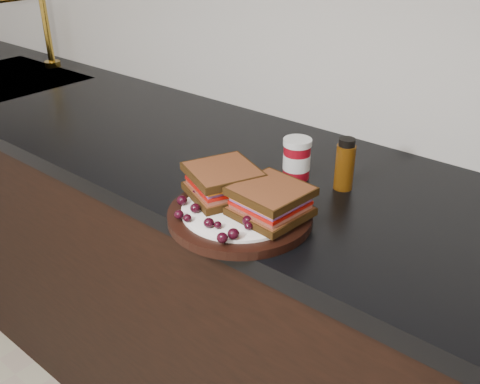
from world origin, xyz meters
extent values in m
cube|color=black|center=(0.00, 1.70, 0.43)|extent=(3.96, 0.58, 0.86)
cube|color=black|center=(0.00, 1.70, 0.88)|extent=(3.98, 0.60, 0.04)
cylinder|color=black|center=(0.23, 1.49, 0.91)|extent=(0.28, 0.28, 0.02)
ellipsoid|color=black|center=(0.13, 1.43, 0.93)|extent=(0.02, 0.02, 0.02)
ellipsoid|color=black|center=(0.17, 1.42, 0.93)|extent=(0.02, 0.02, 0.02)
ellipsoid|color=black|center=(0.16, 1.39, 0.93)|extent=(0.02, 0.02, 0.02)
ellipsoid|color=black|center=(0.18, 1.39, 0.93)|extent=(0.02, 0.02, 0.01)
ellipsoid|color=black|center=(0.23, 1.40, 0.93)|extent=(0.02, 0.02, 0.02)
ellipsoid|color=black|center=(0.24, 1.41, 0.93)|extent=(0.01, 0.01, 0.01)
ellipsoid|color=black|center=(0.28, 1.38, 0.93)|extent=(0.02, 0.02, 0.02)
ellipsoid|color=black|center=(0.28, 1.40, 0.93)|extent=(0.02, 0.02, 0.02)
ellipsoid|color=black|center=(0.28, 1.44, 0.93)|extent=(0.02, 0.02, 0.02)
ellipsoid|color=black|center=(0.28, 1.45, 0.93)|extent=(0.02, 0.02, 0.02)
ellipsoid|color=black|center=(0.31, 1.49, 0.93)|extent=(0.02, 0.02, 0.02)
ellipsoid|color=black|center=(0.28, 1.50, 0.93)|extent=(0.02, 0.02, 0.02)
ellipsoid|color=black|center=(0.30, 1.52, 0.93)|extent=(0.02, 0.02, 0.02)
ellipsoid|color=black|center=(0.17, 1.55, 0.93)|extent=(0.02, 0.02, 0.02)
ellipsoid|color=black|center=(0.15, 1.52, 0.93)|extent=(0.02, 0.02, 0.01)
ellipsoid|color=black|center=(0.16, 1.49, 0.93)|extent=(0.02, 0.02, 0.02)
ellipsoid|color=black|center=(0.13, 1.47, 0.93)|extent=(0.02, 0.02, 0.02)
ellipsoid|color=black|center=(0.18, 1.53, 0.93)|extent=(0.02, 0.02, 0.02)
ellipsoid|color=black|center=(0.15, 1.52, 0.93)|extent=(0.02, 0.02, 0.02)
ellipsoid|color=black|center=(0.14, 1.51, 0.93)|extent=(0.02, 0.02, 0.02)
cylinder|color=maroon|center=(0.20, 1.71, 0.95)|extent=(0.08, 0.08, 0.09)
cylinder|color=#4A2807|center=(0.31, 1.73, 0.96)|extent=(0.05, 0.05, 0.11)
camera|label=1|loc=(0.80, 0.81, 1.43)|focal=40.00mm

